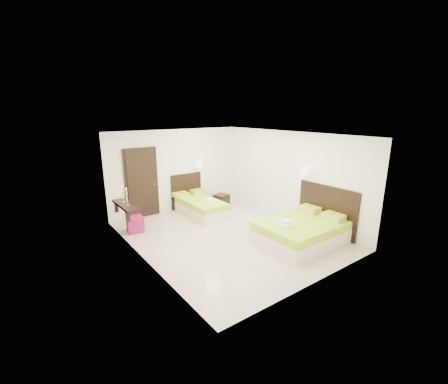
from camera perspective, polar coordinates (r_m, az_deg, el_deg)
floor at (r=7.91m, az=0.71°, el=-8.29°), size 5.50×5.50×0.00m
bed_single at (r=9.46m, az=-4.72°, el=-2.49°), size 1.11×1.86×1.53m
bed_double at (r=7.73m, az=14.76°, el=-6.93°), size 2.07×1.76×1.71m
nightstand at (r=10.21m, az=-0.50°, el=-1.58°), size 0.55×0.51×0.41m
ottoman at (r=8.43m, az=-16.56°, el=-5.90°), size 0.48×0.48×0.42m
door at (r=9.30m, az=-15.38°, el=1.59°), size 1.02×0.15×2.14m
console_shelf at (r=8.08m, az=-18.27°, el=-2.40°), size 0.35×1.20×0.78m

